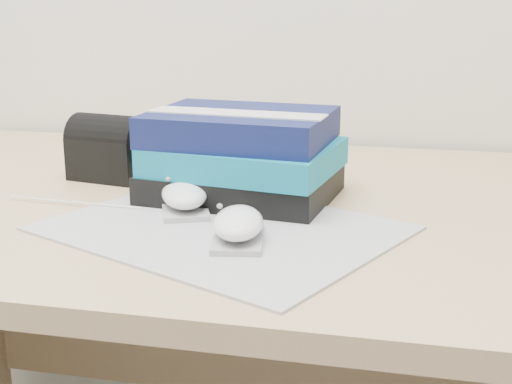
% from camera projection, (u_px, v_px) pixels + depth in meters
% --- Properties ---
extents(desk, '(1.60, 0.80, 0.73)m').
position_uv_depth(desk, '(319.00, 334.00, 1.12)').
color(desk, tan).
rests_on(desk, ground).
extents(mousepad, '(0.50, 0.45, 0.00)m').
position_uv_depth(mousepad, '(222.00, 228.00, 0.88)').
color(mousepad, gray).
rests_on(mousepad, desk).
extents(mouse_rear, '(0.10, 0.12, 0.05)m').
position_uv_depth(mouse_rear, '(184.00, 196.00, 0.95)').
color(mouse_rear, '#A9A9AB').
rests_on(mouse_rear, mousepad).
extents(mouse_front, '(0.08, 0.11, 0.04)m').
position_uv_depth(mouse_front, '(238.00, 225.00, 0.83)').
color(mouse_front, '#A1A1A4').
rests_on(mouse_front, mousepad).
extents(usb_cable, '(0.21, 0.02, 0.00)m').
position_uv_depth(usb_cable, '(73.00, 202.00, 0.98)').
color(usb_cable, white).
rests_on(usb_cable, mousepad).
extents(book_stack, '(0.28, 0.24, 0.13)m').
position_uv_depth(book_stack, '(243.00, 156.00, 1.01)').
color(book_stack, black).
rests_on(book_stack, desk).
extents(pouch, '(0.13, 0.10, 0.10)m').
position_uv_depth(pouch, '(109.00, 148.00, 1.12)').
color(pouch, black).
rests_on(pouch, desk).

